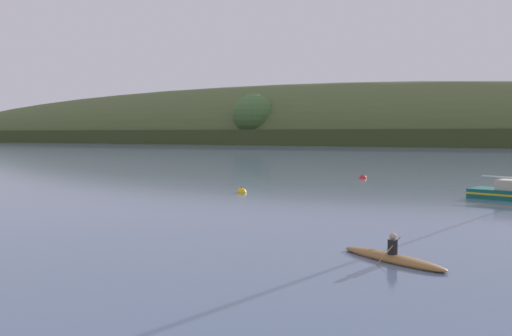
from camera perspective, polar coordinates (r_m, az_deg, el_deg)
far_shoreline_hill at (r=233.85m, az=1.73°, el=2.65°), size 592.03×133.82×48.71m
canoe_with_paddler at (r=18.59m, az=13.83°, el=-8.94°), size 3.98×2.86×1.02m
mooring_buoy_midchannel at (r=51.31m, az=10.92°, el=-1.06°), size 0.67×0.67×0.75m
mooring_buoy_off_fishing_boat at (r=38.26m, az=-1.48°, el=-2.56°), size 0.68×0.68×0.76m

